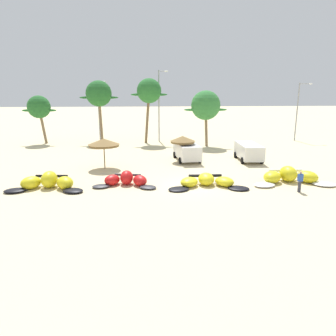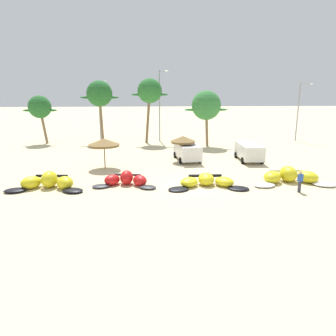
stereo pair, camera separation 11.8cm
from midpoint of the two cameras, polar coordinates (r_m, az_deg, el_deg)
ground_plane at (r=25.69m, az=4.42°, el=-3.15°), size 260.00×260.00×0.00m
kite_far_left at (r=26.40m, az=-20.89°, el=-2.44°), size 6.27×3.14×1.31m
kite_left at (r=25.78m, az=-7.68°, el=-2.15°), size 5.31×2.83×1.15m
kite_left_of_center at (r=25.52m, az=6.86°, el=-2.43°), size 6.64×3.12×0.99m
kite_center at (r=28.17m, az=20.92°, el=-1.46°), size 7.00×3.33×1.30m
beach_umbrella_near_van at (r=31.43m, az=-11.58°, el=4.51°), size 3.05×3.05×2.95m
beach_umbrella_middle at (r=33.98m, az=2.55°, el=5.16°), size 2.69×2.69×2.76m
parked_van at (r=35.63m, az=14.14°, el=3.05°), size 2.46×4.87×1.84m
parked_car_second at (r=34.80m, az=3.26°, el=3.20°), size 2.67×5.30×1.84m
person_near_kites at (r=25.73m, az=22.50°, el=-2.26°), size 0.36×0.24×1.62m
palm_leftmost at (r=49.11m, az=-22.25°, el=10.05°), size 4.79×3.19×6.80m
palm_left at (r=47.75m, az=-12.41°, el=12.85°), size 5.55×3.70×8.88m
palm_left_of_gap at (r=46.11m, az=-3.50°, el=13.57°), size 5.21×3.47×9.16m
palm_center_left at (r=43.56m, az=6.71°, el=11.08°), size 5.88×3.92×7.49m
lamppost_west at (r=48.58m, az=-12.30°, el=10.45°), size 1.38×0.24×8.85m
lamppost_west_center at (r=47.70m, az=-1.61°, el=11.61°), size 1.44×0.24×10.34m
lamppost_east_center at (r=52.15m, az=22.35°, el=9.88°), size 2.04×0.24×8.58m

